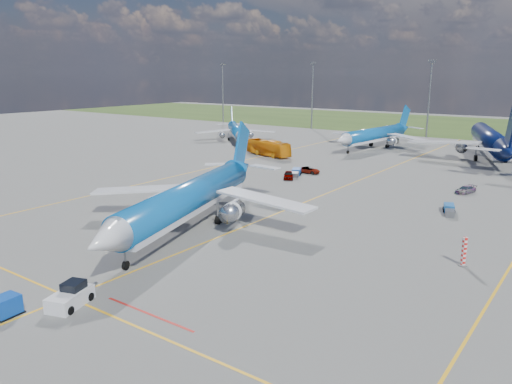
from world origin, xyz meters
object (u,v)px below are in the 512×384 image
Objects in this scene: bg_jet_nw at (236,141)px; bg_jet_nnw at (374,148)px; pushback_tug at (71,296)px; apron_bus at (268,148)px; service_car_c at (466,190)px; baggage_tug_w at (449,210)px; service_car_b at (309,170)px; warning_post at (464,252)px; uld_container at (6,306)px; service_car_a at (288,175)px; baggage_tug_c at (296,173)px; main_airliner at (190,228)px; bg_jet_n at (488,159)px.

bg_jet_nw is 0.86× the size of bg_jet_nnw.
apron_bus is at bearing 94.18° from pushback_tug.
service_car_c is 13.74m from baggage_tug_w.
pushback_tug reaches higher than service_car_c.
pushback_tug is 62.23m from service_car_b.
uld_container is at bearing -129.62° from warning_post.
service_car_a is (-37.17, 25.58, -0.78)m from warning_post.
apron_bus is at bearing 140.72° from warning_post.
pushback_tug is 1.06× the size of baggage_tug_c.
baggage_tug_c is (-6.41, 35.99, 0.56)m from main_airliner.
warning_post is 0.62× the size of baggage_tug_w.
service_car_c is at bearing 103.30° from warning_post.
bg_jet_nw is at bearing 52.08° from service_car_b.
main_airliner is 10.35× the size of service_car_a.
main_airliner is (45.59, -67.52, 0.00)m from bg_jet_nw.
bg_jet_nw is at bearing 131.58° from baggage_tug_w.
service_car_a reaches higher than baggage_tug_w.
warning_post is at bearing 80.38° from bg_jet_n.
service_car_b is at bearing 83.00° from pushback_tug.
warning_post is 71.32m from bg_jet_n.
service_car_c is 0.76× the size of baggage_tug_c.
uld_container is 65.87m from service_car_b.
service_car_c is (69.03, -27.54, 0.60)m from bg_jet_nw.
bg_jet_nnw is at bearing 1.61° from service_car_b.
baggage_tug_c is (-0.45, 3.37, -0.16)m from service_car_a.
bg_jet_n is 51.33m from service_car_a.
main_airliner is 7.56× the size of pushback_tug.
main_airliner is 33.17m from service_car_a.
pushback_tug is 0.44× the size of apron_bus.
uld_container is at bearing 62.32° from bg_jet_n.
bg_jet_nnw is 0.88× the size of main_airliner.
service_car_c is at bearing -65.62° from bg_jet_nw.
bg_jet_n is at bearing 64.42° from pushback_tug.
service_car_a is (-9.96, 58.46, -0.09)m from uld_container.
bg_jet_nnw is 8.48× the size of service_car_b.
bg_jet_nnw reaches higher than service_car_a.
baggage_tug_c is at bearing 94.35° from uld_container.
service_car_a is at bearing -120.60° from apron_bus.
uld_container is at bearing -110.71° from service_car_a.
bg_jet_n is at bearing 3.83° from bg_jet_nnw.
baggage_tug_c is (-10.41, 61.83, -0.25)m from uld_container.
service_car_b is (-9.55, 65.17, -0.18)m from uld_container.
service_car_c is at bearing -91.54° from service_car_b.
pushback_tug is at bearing 51.84° from uld_container.
bg_jet_n reaches higher than bg_jet_nnw.
service_car_a is 0.93× the size of service_car_b.
apron_bus is at bearing 104.50° from uld_container.
pushback_tug is 79.93m from apron_bus.
pushback_tug is at bearing -84.81° from service_car_c.
service_car_a is 1.02× the size of service_car_c.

